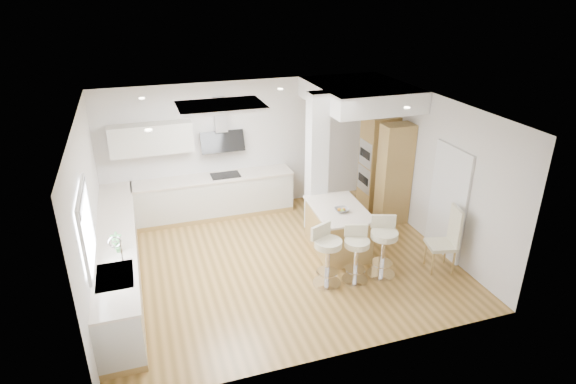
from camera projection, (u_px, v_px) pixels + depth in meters
name	position (u px, v px, depth m)	size (l,w,h in m)	color
ground	(280.00, 262.00, 8.67)	(6.00, 6.00, 0.00)	#A3793C
ceiling	(280.00, 262.00, 8.67)	(6.00, 5.00, 0.02)	white
wall_back	(245.00, 146.00, 10.27)	(6.00, 0.04, 2.80)	silver
wall_left	(89.00, 216.00, 7.25)	(0.04, 5.00, 2.80)	silver
wall_right	(433.00, 171.00, 8.95)	(0.04, 5.00, 2.80)	silver
skylight	(221.00, 106.00, 7.84)	(4.10, 2.10, 0.06)	silver
window_left	(86.00, 224.00, 6.36)	(0.06, 1.28, 1.07)	white
doorway_right	(448.00, 203.00, 8.59)	(0.05, 1.00, 2.10)	#443E35
counter_left	(119.00, 258.00, 7.91)	(0.63, 4.50, 1.35)	#AD894A
counter_back	(206.00, 186.00, 10.06)	(3.62, 0.63, 2.50)	#AD894A
pillar	(317.00, 165.00, 9.22)	(0.35, 0.35, 2.80)	silver
soffit	(360.00, 94.00, 9.43)	(1.78, 2.20, 0.40)	white
oven_column	(384.00, 168.00, 10.07)	(0.63, 1.21, 2.10)	#AD894A
peninsula	(338.00, 229.00, 8.90)	(1.00, 1.45, 0.92)	#AD894A
bar_stool_a	(327.00, 253.00, 7.81)	(0.62, 0.62, 1.05)	silver
bar_stool_b	(356.00, 252.00, 7.93)	(0.55, 0.55, 0.98)	silver
bar_stool_c	(383.00, 244.00, 8.07)	(0.61, 0.61, 1.06)	silver
dining_chair	(448.00, 237.00, 8.22)	(0.55, 0.55, 1.18)	beige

